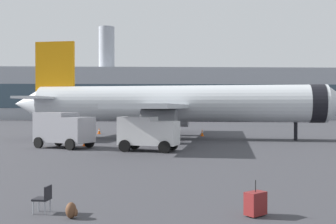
% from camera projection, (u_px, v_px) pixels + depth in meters
% --- Properties ---
extents(airplane_at_gate, '(35.62, 32.33, 10.50)m').
position_uv_depth(airplane_at_gate, '(175.00, 104.00, 43.77)').
color(airplane_at_gate, silver).
rests_on(airplane_at_gate, ground).
extents(service_truck, '(5.25, 4.36, 2.90)m').
position_uv_depth(service_truck, '(63.00, 128.00, 34.12)').
color(service_truck, gray).
rests_on(service_truck, ground).
extents(cargo_van, '(4.81, 3.45, 2.60)m').
position_uv_depth(cargo_van, '(148.00, 132.00, 31.58)').
color(cargo_van, white).
rests_on(cargo_van, ground).
extents(safety_cone_near, '(0.44, 0.44, 0.81)m').
position_uv_depth(safety_cone_near, '(159.00, 134.00, 45.95)').
color(safety_cone_near, '#F2590C').
rests_on(safety_cone_near, ground).
extents(safety_cone_mid, '(0.44, 0.44, 0.78)m').
position_uv_depth(safety_cone_mid, '(85.00, 142.00, 35.77)').
color(safety_cone_mid, '#F2590C').
rests_on(safety_cone_mid, ground).
extents(safety_cone_far, '(0.44, 0.44, 0.81)m').
position_uv_depth(safety_cone_far, '(202.00, 133.00, 48.01)').
color(safety_cone_far, '#F2590C').
rests_on(safety_cone_far, ground).
extents(safety_cone_outer, '(0.44, 0.44, 0.75)m').
position_uv_depth(safety_cone_outer, '(99.00, 131.00, 51.98)').
color(safety_cone_outer, '#F2590C').
rests_on(safety_cone_outer, ground).
extents(rolling_suitcase, '(0.75, 0.70, 1.10)m').
position_uv_depth(rolling_suitcase, '(255.00, 203.00, 12.74)').
color(rolling_suitcase, maroon).
rests_on(rolling_suitcase, ground).
extents(traveller_backpack, '(0.36, 0.40, 0.48)m').
position_uv_depth(traveller_backpack, '(72.00, 211.00, 12.49)').
color(traveller_backpack, brown).
rests_on(traveller_backpack, ground).
extents(gate_chair, '(0.56, 0.56, 0.86)m').
position_uv_depth(gate_chair, '(44.00, 197.00, 13.10)').
color(gate_chair, black).
rests_on(gate_chair, ground).
extents(terminal_building, '(107.12, 17.37, 25.93)m').
position_uv_depth(terminal_building, '(174.00, 94.00, 118.44)').
color(terminal_building, '#9EA3AD').
rests_on(terminal_building, ground).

